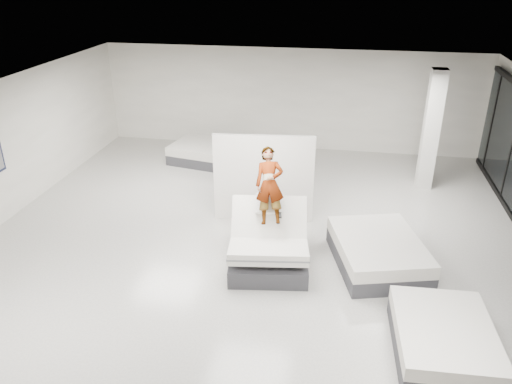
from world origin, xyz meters
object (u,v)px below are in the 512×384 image
person (269,199)px  remote (280,215)px  divider_panel (263,179)px  hero_bed (269,245)px  column (431,130)px  flat_bed_right_near (443,340)px  flat_bed_left_far (207,153)px  flat_bed_right_far (378,252)px

person → remote: person is taller
person → divider_panel: bearing=95.9°
hero_bed → person: 0.94m
person → remote: 0.45m
person → divider_panel: size_ratio=0.67×
hero_bed → column: 5.86m
person → flat_bed_right_near: (3.13, -2.44, -1.00)m
remote → hero_bed: bearing=177.3°
divider_panel → hero_bed: bearing=-82.6°
person → column: size_ratio=0.49×
remote → divider_panel: bearing=101.3°
column → divider_panel: bearing=-146.4°
hero_bed → column: size_ratio=0.69×
hero_bed → remote: 0.73m
flat_bed_left_far → column: column is taller
flat_bed_right_near → flat_bed_left_far: size_ratio=0.88×
flat_bed_right_near → column: bearing=85.8°
remote → flat_bed_right_near: size_ratio=0.07×
flat_bed_left_far → flat_bed_right_near: bearing=-51.7°
flat_bed_right_far → flat_bed_right_near: size_ratio=1.24×
person → remote: bearing=-57.8°
flat_bed_left_far → flat_bed_right_far: bearing=-45.4°
flat_bed_right_near → remote: bearing=143.4°
column → flat_bed_left_far: bearing=173.0°
flat_bed_left_far → person: bearing=-61.4°
person → flat_bed_right_far: (2.23, -0.05, -0.97)m
remote → column: 5.60m
hero_bed → person: size_ratio=1.42×
flat_bed_right_near → hero_bed: bearing=145.7°
flat_bed_right_far → divider_panel: bearing=149.2°
hero_bed → divider_panel: size_ratio=0.96×
remote → flat_bed_left_far: (-2.94, 5.24, -0.82)m
hero_bed → column: column is taller
hero_bed → flat_bed_left_far: size_ratio=0.97×
remote → flat_bed_right_far: remote is taller
hero_bed → flat_bed_right_near: (3.08, -2.10, -0.13)m
person → hero_bed: bearing=-90.0°
person → flat_bed_left_far: bearing=110.6°
remote → divider_panel: divider_panel is taller
remote → column: bearing=45.1°
remote → divider_panel: size_ratio=0.06×
flat_bed_right_far → flat_bed_left_far: flat_bed_right_far is taller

